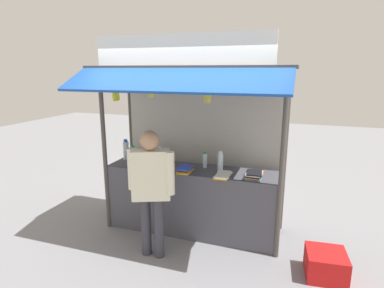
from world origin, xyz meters
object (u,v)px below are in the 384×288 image
(banana_bunch_inner_right, at_px, (207,96))
(water_bottle_back_left, at_px, (160,154))
(water_bottle_far_right, at_px, (133,154))
(banana_bunch_rightmost, at_px, (116,95))
(water_bottle_back_right, at_px, (126,150))
(banana_bunch_leftmost, at_px, (151,92))
(magazine_stack_front_right, at_px, (146,165))
(water_bottle_mid_right, at_px, (220,162))
(magazine_stack_left, at_px, (223,175))
(magazine_stack_rear_center, at_px, (254,175))
(magazine_stack_right, at_px, (185,169))
(plastic_crate, at_px, (326,264))
(water_bottle_center, at_px, (205,160))
(vendor_person, at_px, (151,183))

(banana_bunch_inner_right, bearing_deg, water_bottle_back_left, 146.33)
(water_bottle_far_right, bearing_deg, banana_bunch_rightmost, -86.14)
(water_bottle_back_right, height_order, banana_bunch_inner_right, banana_bunch_inner_right)
(water_bottle_back_left, xyz_separation_m, banana_bunch_leftmost, (0.18, -0.59, 0.95))
(water_bottle_far_right, height_order, water_bottle_back_left, water_bottle_far_right)
(magazine_stack_front_right, xyz_separation_m, banana_bunch_inner_right, (0.95, -0.25, 1.00))
(water_bottle_mid_right, relative_size, banana_bunch_inner_right, 0.93)
(water_bottle_back_left, relative_size, magazine_stack_left, 0.71)
(water_bottle_back_left, bearing_deg, water_bottle_back_right, -169.28)
(water_bottle_mid_right, height_order, banana_bunch_inner_right, banana_bunch_inner_right)
(water_bottle_far_right, bearing_deg, banana_bunch_leftmost, -38.69)
(water_bottle_back_right, xyz_separation_m, magazine_stack_rear_center, (1.94, -0.23, -0.10))
(banana_bunch_leftmost, bearing_deg, banana_bunch_inner_right, -0.00)
(water_bottle_mid_right, relative_size, magazine_stack_rear_center, 0.94)
(magazine_stack_left, bearing_deg, magazine_stack_right, 177.41)
(water_bottle_far_right, distance_m, plastic_crate, 2.86)
(water_bottle_back_left, height_order, magazine_stack_right, water_bottle_back_left)
(water_bottle_center, height_order, banana_bunch_inner_right, banana_bunch_inner_right)
(water_bottle_back_right, relative_size, banana_bunch_rightmost, 0.99)
(banana_bunch_inner_right, distance_m, vendor_person, 1.21)
(banana_bunch_inner_right, relative_size, banana_bunch_leftmost, 1.19)
(banana_bunch_rightmost, xyz_separation_m, vendor_person, (0.64, -0.36, -0.99))
(water_bottle_mid_right, height_order, magazine_stack_front_right, water_bottle_mid_right)
(water_bottle_center, height_order, magazine_stack_rear_center, water_bottle_center)
(water_bottle_center, bearing_deg, banana_bunch_inner_right, -71.62)
(magazine_stack_front_right, bearing_deg, water_bottle_center, 16.63)
(banana_bunch_inner_right, bearing_deg, water_bottle_mid_right, 79.07)
(magazine_stack_left, height_order, plastic_crate, magazine_stack_left)
(vendor_person, bearing_deg, plastic_crate, -15.92)
(vendor_person, bearing_deg, magazine_stack_left, 14.21)
(magazine_stack_left, xyz_separation_m, plastic_crate, (1.26, -0.32, -0.80))
(magazine_stack_left, bearing_deg, banana_bunch_leftmost, -167.45)
(water_bottle_mid_right, relative_size, banana_bunch_leftmost, 1.10)
(banana_bunch_leftmost, bearing_deg, banana_bunch_rightmost, 179.85)
(magazine_stack_left, relative_size, magazine_stack_front_right, 1.12)
(water_bottle_center, xyz_separation_m, banana_bunch_leftmost, (-0.55, -0.49, 0.95))
(banana_bunch_rightmost, xyz_separation_m, banana_bunch_leftmost, (0.50, -0.00, 0.05))
(magazine_stack_rear_center, distance_m, banana_bunch_rightmost, 2.02)
(banana_bunch_rightmost, height_order, plastic_crate, banana_bunch_rightmost)
(magazine_stack_front_right, bearing_deg, water_bottle_far_right, 149.76)
(water_bottle_far_right, distance_m, banana_bunch_rightmost, 0.99)
(water_bottle_far_right, height_order, magazine_stack_rear_center, water_bottle_far_right)
(banana_bunch_rightmost, relative_size, vendor_person, 0.20)
(magazine_stack_left, height_order, magazine_stack_rear_center, magazine_stack_rear_center)
(magazine_stack_right, bearing_deg, water_bottle_center, 54.09)
(magazine_stack_left, distance_m, banana_bunch_rightmost, 1.71)
(water_bottle_back_right, xyz_separation_m, plastic_crate, (2.83, -0.62, -0.92))
(water_bottle_back_left, bearing_deg, banana_bunch_rightmost, -118.57)
(banana_bunch_rightmost, bearing_deg, water_bottle_center, 24.95)
(banana_bunch_inner_right, xyz_separation_m, plastic_crate, (1.42, -0.12, -1.81))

